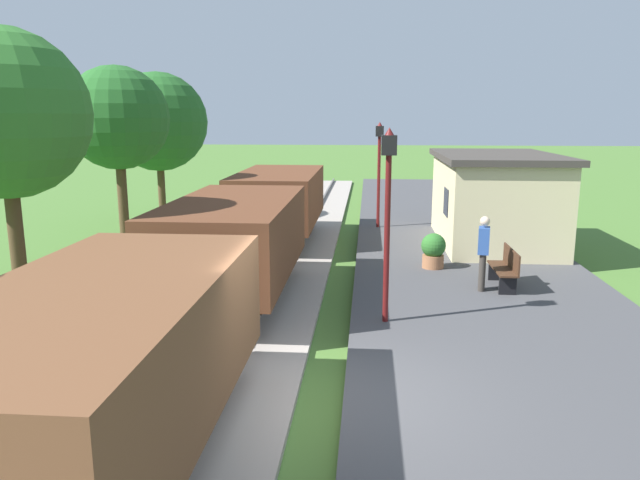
{
  "coord_description": "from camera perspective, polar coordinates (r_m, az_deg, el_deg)",
  "views": [
    {
      "loc": [
        0.5,
        -7.84,
        4.15
      ],
      "look_at": [
        -0.69,
        6.93,
        1.07
      ],
      "focal_mm": 33.55,
      "sensor_mm": 36.0,
      "label": 1
    }
  ],
  "objects": [
    {
      "name": "ground_plane",
      "position": [
        8.89,
        0.89,
        -16.11
      ],
      "size": [
        160.0,
        160.0,
        0.0
      ],
      "primitive_type": "plane",
      "color": "#47702D"
    },
    {
      "name": "bench_near_hut",
      "position": [
        14.46,
        17.29,
        -2.52
      ],
      "size": [
        0.42,
        1.5,
        0.91
      ],
      "color": "#422819",
      "rests_on": "platform_slab"
    },
    {
      "name": "lamp_post_near",
      "position": [
        11.18,
        6.51,
        4.74
      ],
      "size": [
        0.28,
        0.28,
        3.7
      ],
      "color": "#591414",
      "rests_on": "platform_slab"
    },
    {
      "name": "platform_slab",
      "position": [
        9.22,
        21.91,
        -15.07
      ],
      "size": [
        6.0,
        60.0,
        0.25
      ],
      "primitive_type": "cube",
      "color": "#424244",
      "rests_on": "ground"
    },
    {
      "name": "track_ballast",
      "position": [
        9.31,
        -14.54,
        -14.74
      ],
      "size": [
        3.8,
        60.0,
        0.12
      ],
      "primitive_type": "cube",
      "color": "#9E9389",
      "rests_on": "ground"
    },
    {
      "name": "potted_planter",
      "position": [
        15.85,
        10.76,
        -0.95
      ],
      "size": [
        0.64,
        0.64,
        0.92
      ],
      "color": "#9E6642",
      "rests_on": "platform_slab"
    },
    {
      "name": "tree_field_left",
      "position": [
        24.02,
        -15.19,
        10.8
      ],
      "size": [
        3.74,
        3.74,
        5.8
      ],
      "color": "#4C3823",
      "rests_on": "ground"
    },
    {
      "name": "freight_train",
      "position": [
        13.19,
        -8.19,
        -0.43
      ],
      "size": [
        2.5,
        19.4,
        2.12
      ],
      "color": "brown",
      "rests_on": "rail_near"
    },
    {
      "name": "tree_trackside_mid",
      "position": [
        12.54,
        -27.96,
        10.5
      ],
      "size": [
        3.12,
        3.12,
        5.76
      ],
      "color": "#4C3823",
      "rests_on": "ground"
    },
    {
      "name": "lamp_post_far",
      "position": [
        21.23,
        5.67,
        8.05
      ],
      "size": [
        0.28,
        0.28,
        3.7
      ],
      "color": "#591414",
      "rests_on": "platform_slab"
    },
    {
      "name": "tree_trackside_far",
      "position": [
        18.06,
        -18.76,
        10.89
      ],
      "size": [
        2.9,
        2.9,
        5.55
      ],
      "color": "#4C3823",
      "rests_on": "ground"
    },
    {
      "name": "rail_near",
      "position": [
        9.05,
        -10.13,
        -14.41
      ],
      "size": [
        0.07,
        60.0,
        0.14
      ],
      "primitive_type": "cube",
      "color": "slate",
      "rests_on": "track_ballast"
    },
    {
      "name": "person_waiting",
      "position": [
        13.96,
        15.31,
        -0.95
      ],
      "size": [
        0.31,
        0.42,
        1.71
      ],
      "rotation": [
        0.0,
        0.0,
        2.94
      ],
      "color": "#38332D",
      "rests_on": "platform_slab"
    },
    {
      "name": "station_hut",
      "position": [
        19.28,
        16.28,
        3.83
      ],
      "size": [
        3.5,
        5.8,
        2.78
      ],
      "color": "beige",
      "rests_on": "platform_slab"
    },
    {
      "name": "rail_far",
      "position": [
        9.5,
        -18.8,
        -13.57
      ],
      "size": [
        0.07,
        60.0,
        0.14
      ],
      "primitive_type": "cube",
      "color": "slate",
      "rests_on": "track_ballast"
    }
  ]
}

